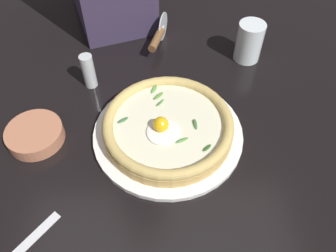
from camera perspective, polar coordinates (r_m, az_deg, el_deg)
ground_plane at (r=0.77m, az=-2.77°, el=-3.72°), size 2.40×2.40×0.03m
pizza_plate at (r=0.77m, az=-0.00°, el=-1.22°), size 0.34×0.34×0.01m
pizza at (r=0.75m, az=-0.02°, el=0.07°), size 0.29×0.29×0.06m
side_bowl at (r=0.81m, az=-21.44°, el=-1.36°), size 0.13×0.13×0.03m
pizza_cutter at (r=0.98m, az=-1.58°, el=15.03°), size 0.14×0.06×0.08m
drinking_glass at (r=0.96m, az=13.41°, el=13.23°), size 0.07×0.07×0.11m
pepper_shaker at (r=0.88m, az=-13.22°, el=8.97°), size 0.03×0.03×0.09m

